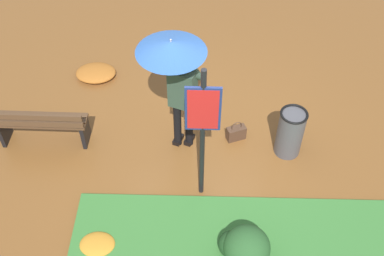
{
  "coord_description": "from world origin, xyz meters",
  "views": [
    {
      "loc": [
        -0.1,
        5.04,
        5.74
      ],
      "look_at": [
        0.02,
        0.47,
        0.85
      ],
      "focal_mm": 44.72,
      "sensor_mm": 36.0,
      "label": 1
    }
  ],
  "objects": [
    {
      "name": "leaf_pile_near_person",
      "position": [
        1.83,
        -1.58,
        0.08
      ],
      "size": [
        0.73,
        0.58,
        0.16
      ],
      "color": "#A86023",
      "rests_on": "ground_plane"
    },
    {
      "name": "shrub_cluster",
      "position": [
        -0.68,
        1.97,
        0.25
      ],
      "size": [
        0.66,
        0.6,
        0.54
      ],
      "color": "#285628",
      "rests_on": "ground_plane"
    },
    {
      "name": "leaf_pile_by_bench",
      "position": [
        1.24,
        1.87,
        0.05
      ],
      "size": [
        0.47,
        0.38,
        0.1
      ],
      "color": "#C68428",
      "rests_on": "ground_plane"
    },
    {
      "name": "info_sign_post",
      "position": [
        -0.12,
        0.94,
        1.44
      ],
      "size": [
        0.44,
        0.07,
        2.3
      ],
      "color": "black",
      "rests_on": "ground_plane"
    },
    {
      "name": "ground_plane",
      "position": [
        0.0,
        0.0,
        0.0
      ],
      "size": [
        18.0,
        18.0,
        0.0
      ],
      "primitive_type": "plane",
      "color": "brown"
    },
    {
      "name": "handbag",
      "position": [
        -0.67,
        -0.12,
        0.13
      ],
      "size": [
        0.33,
        0.24,
        0.37
      ],
      "color": "#4C3323",
      "rests_on": "ground_plane"
    },
    {
      "name": "person_with_umbrella",
      "position": [
        0.25,
        0.02,
        1.55
      ],
      "size": [
        0.96,
        0.96,
        2.04
      ],
      "color": "black",
      "rests_on": "ground_plane"
    },
    {
      "name": "trash_bin",
      "position": [
        -1.45,
        0.12,
        0.42
      ],
      "size": [
        0.42,
        0.42,
        0.83
      ],
      "color": "#4C4C51",
      "rests_on": "ground_plane"
    },
    {
      "name": "park_bench",
      "position": [
        2.35,
        0.04,
        0.4
      ],
      "size": [
        1.4,
        0.38,
        0.75
      ],
      "color": "black",
      "rests_on": "ground_plane"
    }
  ]
}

